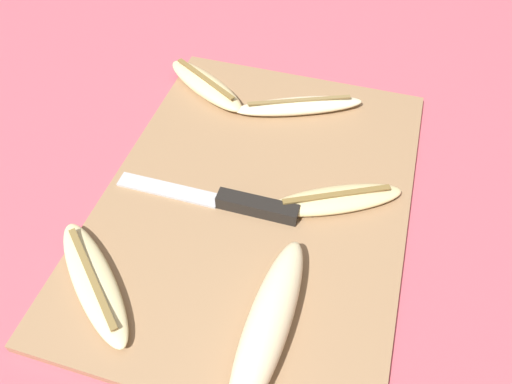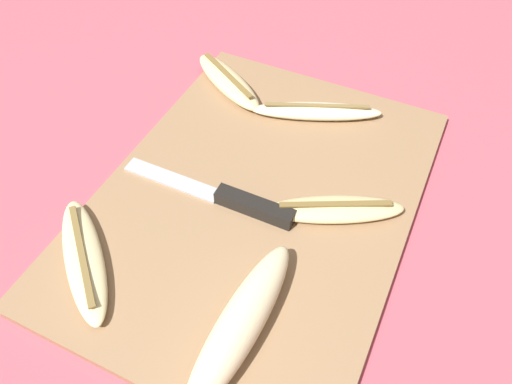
{
  "view_description": "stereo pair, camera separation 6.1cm",
  "coord_description": "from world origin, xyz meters",
  "px_view_note": "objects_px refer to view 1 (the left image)",
  "views": [
    {
      "loc": [
        -0.37,
        -0.11,
        0.49
      ],
      "look_at": [
        0.0,
        0.0,
        0.02
      ],
      "focal_mm": 35.0,
      "sensor_mm": 36.0,
      "label": 1
    },
    {
      "loc": [
        -0.35,
        -0.17,
        0.49
      ],
      "look_at": [
        0.0,
        0.0,
        0.02
      ],
      "focal_mm": 35.0,
      "sensor_mm": 36.0,
      "label": 2
    }
  ],
  "objects_px": {
    "knife": "(239,203)",
    "banana_ripe_center": "(206,85)",
    "banana_pale_long": "(269,323)",
    "banana_soft_right": "(94,281)",
    "banana_mellow_near": "(336,200)",
    "banana_bright_far": "(299,106)"
  },
  "relations": [
    {
      "from": "banana_pale_long",
      "to": "banana_ripe_center",
      "type": "height_order",
      "value": "banana_pale_long"
    },
    {
      "from": "banana_bright_far",
      "to": "banana_pale_long",
      "type": "bearing_deg",
      "value": -171.73
    },
    {
      "from": "banana_mellow_near",
      "to": "knife",
      "type": "bearing_deg",
      "value": 108.56
    },
    {
      "from": "banana_soft_right",
      "to": "banana_ripe_center",
      "type": "xyz_separation_m",
      "value": [
        0.34,
        0.0,
        0.0
      ]
    },
    {
      "from": "banana_mellow_near",
      "to": "banana_soft_right",
      "type": "bearing_deg",
      "value": 129.03
    },
    {
      "from": "banana_pale_long",
      "to": "banana_soft_right",
      "type": "xyz_separation_m",
      "value": [
        -0.0,
        0.19,
        -0.01
      ]
    },
    {
      "from": "knife",
      "to": "banana_ripe_center",
      "type": "distance_m",
      "value": 0.23
    },
    {
      "from": "banana_pale_long",
      "to": "banana_ripe_center",
      "type": "distance_m",
      "value": 0.39
    },
    {
      "from": "banana_pale_long",
      "to": "banana_soft_right",
      "type": "relative_size",
      "value": 1.31
    },
    {
      "from": "banana_mellow_near",
      "to": "banana_ripe_center",
      "type": "relative_size",
      "value": 1.07
    },
    {
      "from": "knife",
      "to": "banana_soft_right",
      "type": "xyz_separation_m",
      "value": [
        -0.15,
        0.12,
        0.0
      ]
    },
    {
      "from": "banana_soft_right",
      "to": "banana_pale_long",
      "type": "bearing_deg",
      "value": -89.25
    },
    {
      "from": "banana_ripe_center",
      "to": "banana_soft_right",
      "type": "bearing_deg",
      "value": -179.98
    },
    {
      "from": "knife",
      "to": "banana_ripe_center",
      "type": "xyz_separation_m",
      "value": [
        0.2,
        0.12,
        0.0
      ]
    },
    {
      "from": "knife",
      "to": "banana_pale_long",
      "type": "xyz_separation_m",
      "value": [
        -0.14,
        -0.08,
        0.01
      ]
    },
    {
      "from": "knife",
      "to": "banana_ripe_center",
      "type": "relative_size",
      "value": 1.48
    },
    {
      "from": "banana_pale_long",
      "to": "banana_mellow_near",
      "type": "distance_m",
      "value": 0.18
    },
    {
      "from": "banana_soft_right",
      "to": "banana_mellow_near",
      "type": "xyz_separation_m",
      "value": [
        0.18,
        -0.23,
        0.0
      ]
    },
    {
      "from": "banana_soft_right",
      "to": "banana_ripe_center",
      "type": "bearing_deg",
      "value": 0.02
    },
    {
      "from": "banana_bright_far",
      "to": "banana_soft_right",
      "type": "bearing_deg",
      "value": 157.1
    },
    {
      "from": "knife",
      "to": "banana_bright_far",
      "type": "relative_size",
      "value": 1.27
    },
    {
      "from": "banana_soft_right",
      "to": "banana_mellow_near",
      "type": "bearing_deg",
      "value": -50.97
    }
  ]
}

